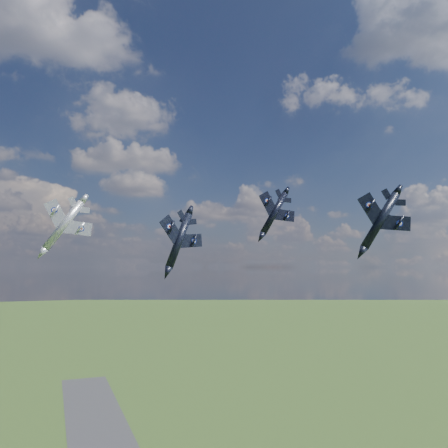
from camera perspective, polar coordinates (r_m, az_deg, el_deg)
name	(u,v)px	position (r m, az deg, el deg)	size (l,w,h in m)	color
jet_lead_navy	(179,240)	(77.50, -5.88, -2.11)	(10.26, 14.31, 2.96)	black
jet_right_navy	(380,221)	(68.97, 19.74, 0.42)	(9.36, 13.05, 2.70)	black
jet_high_navy	(274,213)	(101.81, 6.58, 1.42)	(11.12, 15.50, 3.21)	black
jet_left_silver	(64,225)	(78.20, -20.21, -0.12)	(9.60, 13.38, 2.77)	#A4A7AF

